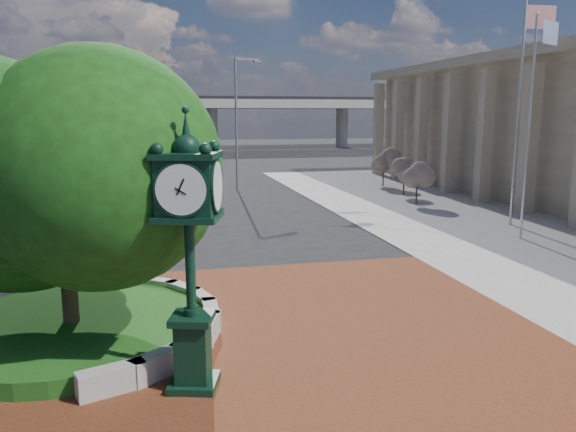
# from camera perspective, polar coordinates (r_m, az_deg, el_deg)

# --- Properties ---
(ground) EXTENTS (200.00, 200.00, 0.00)m
(ground) POSITION_cam_1_polar(r_m,az_deg,el_deg) (14.39, -0.56, -10.51)
(ground) COLOR black
(ground) RESTS_ON ground
(plaza) EXTENTS (12.00, 12.00, 0.04)m
(plaza) POSITION_cam_1_polar(r_m,az_deg,el_deg) (13.48, 0.39, -11.91)
(plaza) COLOR maroon
(plaza) RESTS_ON ground
(sidewalk) EXTENTS (20.00, 50.00, 0.04)m
(sidewalk) POSITION_cam_1_polar(r_m,az_deg,el_deg) (30.31, 25.75, -0.38)
(sidewalk) COLOR #9E9B93
(sidewalk) RESTS_ON ground
(planter_wall) EXTENTS (2.96, 6.77, 0.54)m
(planter_wall) POSITION_cam_1_polar(r_m,az_deg,el_deg) (14.00, -11.62, -10.16)
(planter_wall) COLOR #9E9B93
(planter_wall) RESTS_ON ground
(grass_bed) EXTENTS (6.10, 6.10, 0.40)m
(grass_bed) POSITION_cam_1_polar(r_m,az_deg,el_deg) (14.17, -21.07, -10.70)
(grass_bed) COLOR #174413
(grass_bed) RESTS_ON ground
(overpass) EXTENTS (90.00, 12.00, 7.50)m
(overpass) POSITION_cam_1_polar(r_m,az_deg,el_deg) (83.18, -11.49, 11.12)
(overpass) COLOR #9E9B93
(overpass) RESTS_ON ground
(tree_planter) EXTENTS (5.20, 5.20, 6.33)m
(tree_planter) POSITION_cam_1_polar(r_m,az_deg,el_deg) (13.36, -22.05, 3.58)
(tree_planter) COLOR #38281C
(tree_planter) RESTS_ON ground
(tree_street) EXTENTS (4.40, 4.40, 5.45)m
(tree_street) POSITION_cam_1_polar(r_m,az_deg,el_deg) (31.20, -15.19, 6.53)
(tree_street) COLOR #38281C
(tree_street) RESTS_ON ground
(post_clock) EXTENTS (1.28, 1.28, 5.17)m
(post_clock) POSITION_cam_1_polar(r_m,az_deg,el_deg) (10.30, -9.97, -2.63)
(post_clock) COLOR black
(post_clock) RESTS_ON ground
(parked_car) EXTENTS (2.47, 5.17, 1.70)m
(parked_car) POSITION_cam_1_polar(r_m,az_deg,el_deg) (50.49, -8.22, 5.39)
(parked_car) COLOR #5D1E0D
(parked_car) RESTS_ON ground
(flagpole_a) EXTENTS (1.59, 0.18, 10.15)m
(flagpole_a) POSITION_cam_1_polar(r_m,az_deg,el_deg) (27.66, 22.35, 9.75)
(flagpole_a) COLOR silver
(flagpole_a) RESTS_ON ground
(flagpole_b) EXTENTS (1.33, 0.65, 9.00)m
(flagpole_b) POSITION_cam_1_polar(r_m,az_deg,el_deg) (24.69, 23.27, 8.33)
(flagpole_b) COLOR silver
(flagpole_b) RESTS_ON ground
(street_lamp_near) EXTENTS (1.89, 0.82, 8.73)m
(street_lamp_near) POSITION_cam_1_polar(r_m,az_deg,el_deg) (38.03, -5.01, 10.30)
(street_lamp_near) COLOR slate
(street_lamp_near) RESTS_ON ground
(street_lamp_far) EXTENTS (2.08, 0.71, 9.44)m
(street_lamp_far) POSITION_cam_1_polar(r_m,az_deg,el_deg) (52.10, -12.76, 10.55)
(street_lamp_far) COLOR slate
(street_lamp_far) RESTS_ON ground
(shrub_near) EXTENTS (1.20, 1.20, 2.20)m
(shrub_near) POSITION_cam_1_polar(r_m,az_deg,el_deg) (32.57, 12.99, 3.86)
(shrub_near) COLOR #38281C
(shrub_near) RESTS_ON ground
(shrub_mid) EXTENTS (1.20, 1.20, 2.20)m
(shrub_mid) POSITION_cam_1_polar(r_m,az_deg,el_deg) (36.34, 11.73, 4.56)
(shrub_mid) COLOR #38281C
(shrub_mid) RESTS_ON ground
(shrub_far) EXTENTS (1.20, 1.20, 2.20)m
(shrub_far) POSITION_cam_1_polar(r_m,az_deg,el_deg) (40.53, 9.68, 5.20)
(shrub_far) COLOR #38281C
(shrub_far) RESTS_ON ground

